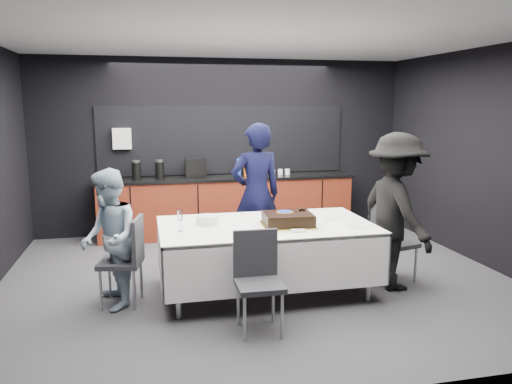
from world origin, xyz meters
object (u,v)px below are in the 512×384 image
(person_left, at_px, (109,239))
(person_right, at_px, (396,212))
(person_center, at_px, (256,195))
(plate_stack, at_px, (207,220))
(chair_left, at_px, (128,255))
(chair_right, at_px, (390,237))
(cake_assembly, at_px, (288,219))
(chair_near, at_px, (258,274))
(party_table, at_px, (266,236))
(champagne_flute, at_px, (180,217))

(person_left, xyz_separation_m, person_right, (3.12, -0.13, 0.17))
(person_right, bearing_deg, person_center, 42.64)
(plate_stack, distance_m, chair_left, 0.91)
(person_left, bearing_deg, chair_right, 79.76)
(chair_left, distance_m, person_left, 0.26)
(plate_stack, bearing_deg, person_center, 50.36)
(plate_stack, xyz_separation_m, chair_right, (2.14, -0.11, -0.30))
(cake_assembly, bearing_deg, chair_near, -123.95)
(party_table, relative_size, person_right, 1.31)
(chair_right, height_order, chair_near, same)
(party_table, height_order, person_left, person_left)
(chair_left, relative_size, person_right, 0.52)
(cake_assembly, distance_m, champagne_flute, 1.16)
(party_table, xyz_separation_m, chair_right, (1.50, 0.01, -0.11))
(chair_near, bearing_deg, champagne_flute, 130.50)
(cake_assembly, height_order, person_center, person_center)
(chair_left, relative_size, person_center, 0.50)
(plate_stack, relative_size, chair_right, 0.26)
(cake_assembly, height_order, chair_near, cake_assembly)
(champagne_flute, height_order, person_right, person_right)
(chair_near, height_order, person_right, person_right)
(cake_assembly, xyz_separation_m, chair_near, (-0.51, -0.76, -0.31))
(champagne_flute, height_order, chair_right, champagne_flute)
(chair_right, bearing_deg, champagne_flute, -176.88)
(plate_stack, distance_m, chair_near, 1.09)
(chair_left, height_order, chair_right, same)
(plate_stack, distance_m, chair_right, 2.16)
(chair_right, height_order, person_center, person_center)
(chair_near, height_order, person_center, person_center)
(cake_assembly, distance_m, chair_near, 0.96)
(person_right, bearing_deg, cake_assembly, 81.98)
(person_center, distance_m, person_left, 2.08)
(chair_near, xyz_separation_m, person_right, (1.76, 0.71, 0.35))
(party_table, bearing_deg, person_center, 83.46)
(champagne_flute, xyz_separation_m, person_right, (2.40, -0.05, -0.05))
(person_right, bearing_deg, chair_near, 106.13)
(chair_near, bearing_deg, person_left, 148.37)
(cake_assembly, xyz_separation_m, chair_left, (-1.69, 0.11, -0.31))
(champagne_flute, bearing_deg, person_center, 47.24)
(chair_near, distance_m, person_right, 1.93)
(plate_stack, distance_m, person_center, 1.18)
(champagne_flute, relative_size, chair_right, 0.24)
(champagne_flute, height_order, chair_near, champagne_flute)
(champagne_flute, distance_m, chair_right, 2.48)
(person_left, bearing_deg, plate_stack, 87.48)
(cake_assembly, relative_size, champagne_flute, 2.60)
(champagne_flute, bearing_deg, cake_assembly, 0.06)
(champagne_flute, height_order, person_center, person_center)
(party_table, distance_m, champagne_flute, 0.99)
(party_table, distance_m, chair_left, 1.48)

